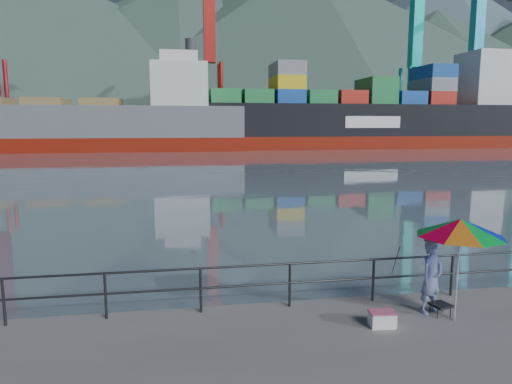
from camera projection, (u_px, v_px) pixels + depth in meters
harbor_water at (183, 138)px, 135.33m from camera, size 500.00×280.00×0.00m
far_dock at (231, 143)px, 100.89m from camera, size 200.00×40.00×0.40m
guardrail at (246, 287)px, 10.12m from camera, size 22.00×0.06×1.03m
mountains at (264, 56)px, 212.33m from camera, size 600.00×332.80×80.00m
port_cranes at (337, 66)px, 93.23m from camera, size 116.00×28.00×38.40m
container_stacks at (341, 130)px, 105.15m from camera, size 58.00×5.40×7.80m
fisherman at (431, 278)px, 9.92m from camera, size 0.68×0.57×1.59m
beach_umbrella at (460, 228)px, 9.32m from camera, size 1.99×1.99×2.19m
folding_stool at (440, 309)px, 9.88m from camera, size 0.46×0.46×0.25m
cooler_bag at (382, 320)px, 9.31m from camera, size 0.53×0.38×0.29m
fishing_rod at (394, 297)px, 10.90m from camera, size 0.62×1.51×1.14m
bulk_carrier at (80, 125)px, 73.79m from camera, size 56.62×9.80×14.50m
container_ship at (370, 115)px, 84.17m from camera, size 63.36×10.56×18.10m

